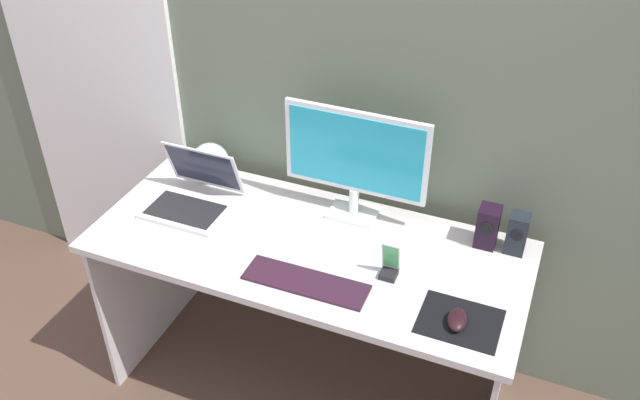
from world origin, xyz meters
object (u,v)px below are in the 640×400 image
at_px(laptop, 192,195).
at_px(phone_in_dock, 390,264).
at_px(speaker_near_monitor, 488,226).
at_px(speaker_right, 517,234).
at_px(mouse, 457,320).
at_px(fishbowl, 210,162).
at_px(keyboard_external, 306,282).
at_px(monitor, 355,159).

distance_m(laptop, phone_in_dock, 0.82).
bearing_deg(speaker_near_monitor, speaker_right, 0.01).
xyz_separation_m(laptop, mouse, (1.07, -0.23, -0.02)).
bearing_deg(phone_in_dock, speaker_near_monitor, 47.86).
bearing_deg(fishbowl, phone_in_dock, -19.13).
bearing_deg(keyboard_external, fishbowl, 143.62).
height_order(speaker_near_monitor, keyboard_external, speaker_near_monitor).
xyz_separation_m(speaker_near_monitor, laptop, (-1.07, -0.19, -0.03)).
height_order(monitor, laptop, monitor).
bearing_deg(monitor, speaker_near_monitor, 1.28).
distance_m(monitor, laptop, 0.64).
height_order(speaker_right, laptop, laptop).
xyz_separation_m(monitor, speaker_near_monitor, (0.49, 0.01, -0.17)).
relative_size(fishbowl, mouse, 1.54).
distance_m(fishbowl, mouse, 1.19).
bearing_deg(laptop, speaker_near_monitor, 10.07).
distance_m(speaker_near_monitor, phone_in_dock, 0.39).
xyz_separation_m(monitor, phone_in_dock, (0.23, -0.28, -0.20)).
height_order(keyboard_external, phone_in_dock, phone_in_dock).
distance_m(speaker_right, laptop, 1.19).
bearing_deg(phone_in_dock, fishbowl, 160.87).
distance_m(laptop, fishbowl, 0.20).
distance_m(speaker_right, phone_in_dock, 0.46).
relative_size(monitor, mouse, 5.31).
distance_m(laptop, keyboard_external, 0.62).
bearing_deg(mouse, phone_in_dock, 145.12).
bearing_deg(monitor, mouse, -40.37).
bearing_deg(keyboard_external, mouse, -0.12).
height_order(keyboard_external, mouse, mouse).
height_order(speaker_right, keyboard_external, speaker_right).
height_order(laptop, keyboard_external, laptop).
relative_size(speaker_right, keyboard_external, 0.36).
height_order(speaker_near_monitor, fishbowl, speaker_near_monitor).
distance_m(mouse, phone_in_dock, 0.29).
distance_m(monitor, speaker_right, 0.61).
xyz_separation_m(speaker_right, laptop, (-1.17, -0.19, -0.03)).
xyz_separation_m(fishbowl, keyboard_external, (0.60, -0.43, -0.07)).
relative_size(speaker_right, mouse, 1.51).
xyz_separation_m(laptop, keyboard_external, (0.57, -0.24, -0.04)).
bearing_deg(fishbowl, speaker_near_monitor, -0.23).
relative_size(speaker_near_monitor, phone_in_dock, 1.11).
bearing_deg(mouse, speaker_near_monitor, 82.68).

